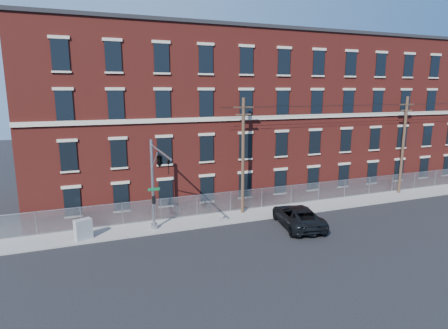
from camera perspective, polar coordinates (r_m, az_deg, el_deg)
ground at (r=27.57m, az=3.76°, el=-11.55°), size 140.00×140.00×0.00m
sidewalk at (r=37.63m, az=17.37°, el=-5.65°), size 65.00×3.00×0.12m
mill_building at (r=43.47m, az=10.68°, el=7.75°), size 55.30×14.32×16.30m
chain_link_fence at (r=38.34m, az=16.26°, el=-3.72°), size 59.06×0.06×1.85m
traffic_signal_mast at (r=26.19m, az=-10.14°, el=-0.56°), size 0.90×6.75×7.00m
utility_pole_near at (r=31.79m, az=2.94°, el=1.59°), size 1.80×0.28×10.00m
utility_pole_mid at (r=42.35m, az=25.84°, el=2.91°), size 1.80×0.28×10.00m
overhead_wires at (r=42.04m, az=26.29°, el=8.01°), size 40.00×0.62×0.62m
pickup_truck at (r=30.45m, az=11.26°, el=-7.79°), size 3.88×6.50×1.69m
utility_cabinet at (r=29.01m, az=-20.82°, el=-9.28°), size 1.32×0.99×1.49m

